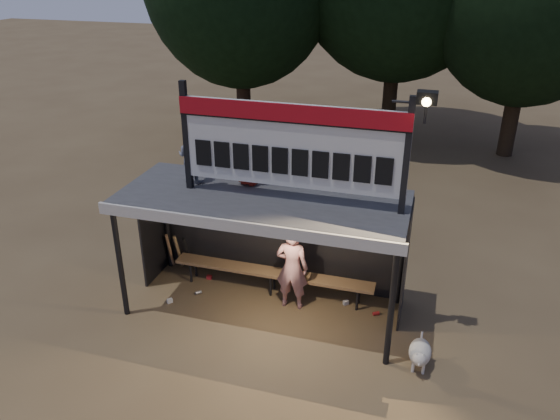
{
  "coord_description": "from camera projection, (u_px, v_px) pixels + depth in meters",
  "views": [
    {
      "loc": [
        2.73,
        -8.13,
        6.12
      ],
      "look_at": [
        0.2,
        0.4,
        1.9
      ],
      "focal_mm": 35.0,
      "sensor_mm": 36.0,
      "label": 1
    }
  ],
  "objects": [
    {
      "name": "player",
      "position": [
        292.0,
        268.0,
        10.07
      ],
      "size": [
        0.62,
        0.41,
        1.67
      ],
      "primitive_type": "imported",
      "rotation": [
        0.0,
        0.0,
        3.16
      ],
      "color": "silver",
      "rests_on": "ground"
    },
    {
      "name": "litter",
      "position": [
        257.0,
        297.0,
        10.63
      ],
      "size": [
        3.99,
        1.09,
        0.08
      ],
      "color": "red",
      "rests_on": "ground"
    },
    {
      "name": "dugout_shelter",
      "position": [
        267.0,
        215.0,
        9.79
      ],
      "size": [
        5.1,
        2.08,
        2.32
      ],
      "color": "#373739",
      "rests_on": "ground"
    },
    {
      "name": "child_b",
      "position": [
        248.0,
        158.0,
        9.64
      ],
      "size": [
        0.55,
        0.43,
        1.0
      ],
      "primitive_type": "imported",
      "rotation": [
        0.0,
        0.0,
        2.88
      ],
      "color": "maroon",
      "rests_on": "dugout_shelter"
    },
    {
      "name": "scoreboard_assembly",
      "position": [
        294.0,
        143.0,
        8.79
      ],
      "size": [
        4.1,
        0.27,
        1.99
      ],
      "color": "black",
      "rests_on": "dugout_shelter"
    },
    {
      "name": "bats",
      "position": [
        178.0,
        251.0,
        11.45
      ],
      "size": [
        0.48,
        0.33,
        0.84
      ],
      "color": "#926844",
      "rests_on": "ground"
    },
    {
      "name": "dog",
      "position": [
        420.0,
        353.0,
        8.77
      ],
      "size": [
        0.36,
        0.81,
        0.49
      ],
      "color": "beige",
      "rests_on": "ground"
    },
    {
      "name": "ground",
      "position": [
        264.0,
        307.0,
        10.37
      ],
      "size": [
        80.0,
        80.0,
        0.0
      ],
      "primitive_type": "plane",
      "color": "brown",
      "rests_on": "ground"
    },
    {
      "name": "bench",
      "position": [
        272.0,
        273.0,
        10.66
      ],
      "size": [
        4.0,
        0.35,
        0.48
      ],
      "color": "olive",
      "rests_on": "ground"
    },
    {
      "name": "child_a",
      "position": [
        190.0,
        156.0,
        9.77
      ],
      "size": [
        0.49,
        0.39,
        0.97
      ],
      "primitive_type": "imported",
      "rotation": [
        0.0,
        0.0,
        3.08
      ],
      "color": "slate",
      "rests_on": "dugout_shelter"
    }
  ]
}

